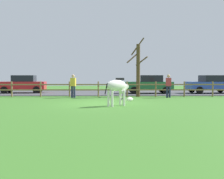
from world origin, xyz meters
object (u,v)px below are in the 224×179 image
object	(u,v)px
crow_on_grass	(121,99)
visitor_left_of_tree	(73,85)
parked_car_blue	(211,84)
bare_tree	(138,69)
visitor_right_of_tree	(168,85)
zebra	(118,88)
parked_car_green	(149,84)
parked_car_red	(23,84)

from	to	relation	value
crow_on_grass	visitor_left_of_tree	world-z (taller)	visitor_left_of_tree
parked_car_blue	visitor_left_of_tree	bearing A→B (deg)	-159.18
bare_tree	visitor_right_of_tree	distance (m)	2.58
zebra	crow_on_grass	distance (m)	2.71
parked_car_blue	parked_car_green	distance (m)	5.44
crow_on_grass	parked_car_red	distance (m)	11.49
parked_car_blue	parked_car_red	bearing A→B (deg)	177.61
bare_tree	parked_car_blue	world-z (taller)	bare_tree
visitor_right_of_tree	zebra	bearing A→B (deg)	-125.26
parked_car_green	visitor_left_of_tree	world-z (taller)	visitor_left_of_tree
crow_on_grass	parked_car_blue	distance (m)	10.87
visitor_right_of_tree	parked_car_green	bearing A→B (deg)	99.73
parked_car_blue	parked_car_red	xyz separation A→B (m)	(-16.61, 0.69, 0.00)
zebra	crow_on_grass	xyz separation A→B (m)	(0.29, 2.57, -0.80)
parked_car_blue	parked_car_green	xyz separation A→B (m)	(-5.44, -0.10, 0.00)
visitor_left_of_tree	zebra	bearing A→B (deg)	-61.00
zebra	crow_on_grass	world-z (taller)	zebra
visitor_left_of_tree	visitor_right_of_tree	bearing A→B (deg)	0.19
parked_car_red	parked_car_green	distance (m)	11.20
bare_tree	zebra	bearing A→B (deg)	-105.19
crow_on_grass	visitor_left_of_tree	distance (m)	4.33
parked_car_blue	parked_car_green	bearing A→B (deg)	-178.99
crow_on_grass	bare_tree	bearing A→B (deg)	69.29
zebra	parked_car_red	xyz separation A→B (m)	(-8.12, 10.37, -0.08)
parked_car_red	visitor_right_of_tree	size ratio (longest dim) A/B	2.52
parked_car_blue	parked_car_green	world-z (taller)	same
crow_on_grass	parked_car_green	world-z (taller)	parked_car_green
bare_tree	visitor_left_of_tree	bearing A→B (deg)	-167.33
zebra	parked_car_green	world-z (taller)	parked_car_green
bare_tree	visitor_left_of_tree	xyz separation A→B (m)	(-4.68, -1.05, -1.18)
zebra	visitor_right_of_tree	distance (m)	6.55
bare_tree	visitor_left_of_tree	size ratio (longest dim) A/B	2.70
parked_car_blue	visitor_left_of_tree	world-z (taller)	visitor_left_of_tree
bare_tree	parked_car_red	xyz separation A→B (m)	(-9.85, 3.99, -1.24)
zebra	visitor_right_of_tree	bearing A→B (deg)	54.74
zebra	visitor_right_of_tree	world-z (taller)	visitor_right_of_tree
parked_car_blue	visitor_left_of_tree	distance (m)	12.24
parked_car_red	parked_car_green	xyz separation A→B (m)	(11.18, -0.79, 0.00)
crow_on_grass	visitor_right_of_tree	world-z (taller)	visitor_right_of_tree
zebra	visitor_left_of_tree	bearing A→B (deg)	119.00
zebra	parked_car_blue	distance (m)	12.88
crow_on_grass	parked_car_blue	size ratio (longest dim) A/B	0.05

